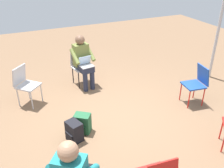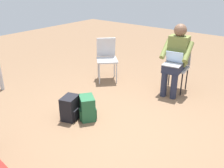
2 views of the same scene
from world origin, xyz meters
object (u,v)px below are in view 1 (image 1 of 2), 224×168
Objects in this scene: person_with_laptop at (83,59)px; backpack_by_empty_chair at (74,132)px; chair_northeast at (25,83)px; chair_south at (197,82)px; backpack_near_laptop_user at (83,124)px; chair_east at (80,64)px.

person_with_laptop is 2.06m from backpack_by_empty_chair.
chair_northeast is 0.69× the size of person_with_laptop.
chair_south is at bearing 130.50° from person_with_laptop.
backpack_by_empty_chair is at bearing 128.23° from backpack_near_laptop_user.
backpack_near_laptop_user is at bearing -51.77° from backpack_by_empty_chair.
chair_east is 2.36× the size of backpack_by_empty_chair.
backpack_near_laptop_user is at bearing 65.18° from chair_east.
backpack_by_empty_chair is at bearing 64.98° from chair_northeast.
chair_south is (-1.87, -1.95, 0.00)m from chair_east.
chair_east reaches higher than backpack_near_laptop_user.
chair_east is 1.00× the size of chair_south.
chair_northeast is 2.36× the size of backpack_by_empty_chair.
person_with_laptop is at bearing 146.11° from chair_northeast.
chair_south is (-1.43, -3.29, 0.00)m from chair_northeast.
backpack_near_laptop_user is (-1.68, 0.58, -0.53)m from person_with_laptop.
chair_east and chair_south have the same top height.
chair_east is 0.69× the size of person_with_laptop.
backpack_by_empty_chair is at bearing 58.93° from person_with_laptop.
person_with_laptop is (1.71, 1.93, 0.20)m from chair_south.
chair_east is (0.44, -1.34, 0.00)m from chair_northeast.
backpack_by_empty_chair is at bearing 100.61° from chair_south.
chair_northeast and chair_south have the same top height.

